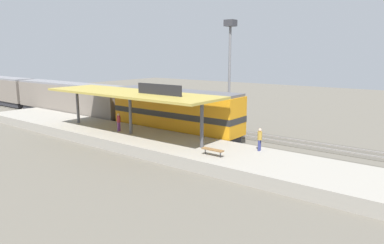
# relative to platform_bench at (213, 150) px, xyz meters

# --- Properties ---
(ground_plane) EXTENTS (120.00, 120.00, 0.00)m
(ground_plane) POSITION_rel_platform_bench_xyz_m (8.00, 9.98, -1.34)
(ground_plane) COLOR #5B564C
(track_near) EXTENTS (3.20, 110.00, 0.16)m
(track_near) POSITION_rel_platform_bench_xyz_m (6.00, 9.98, -1.31)
(track_near) COLOR #4E4941
(track_near) RESTS_ON ground
(track_far) EXTENTS (3.20, 110.00, 0.16)m
(track_far) POSITION_rel_platform_bench_xyz_m (10.60, 9.98, -1.31)
(track_far) COLOR #4E4941
(track_far) RESTS_ON ground
(platform) EXTENTS (6.00, 44.00, 0.90)m
(platform) POSITION_rel_platform_bench_xyz_m (1.40, 9.98, -0.89)
(platform) COLOR gray
(platform) RESTS_ON ground
(station_canopy) EXTENTS (5.20, 18.00, 4.70)m
(station_canopy) POSITION_rel_platform_bench_xyz_m (1.40, 9.88, 3.19)
(station_canopy) COLOR #47474C
(station_canopy) RESTS_ON platform
(platform_bench) EXTENTS (0.44, 1.70, 0.50)m
(platform_bench) POSITION_rel_platform_bench_xyz_m (0.00, 0.00, 0.00)
(platform_bench) COLOR #333338
(platform_bench) RESTS_ON platform
(locomotive) EXTENTS (2.93, 14.43, 4.44)m
(locomotive) POSITION_rel_platform_bench_xyz_m (6.00, 8.59, 1.07)
(locomotive) COLOR #28282D
(locomotive) RESTS_ON track_near
(passenger_carriage_front) EXTENTS (2.90, 20.00, 4.24)m
(passenger_carriage_front) POSITION_rel_platform_bench_xyz_m (6.00, 26.59, 0.97)
(passenger_carriage_front) COLOR #28282D
(passenger_carriage_front) RESTS_ON track_near
(freight_car) EXTENTS (2.80, 12.00, 3.54)m
(freight_car) POSITION_rel_platform_bench_xyz_m (10.60, 12.73, 0.63)
(freight_car) COLOR #28282D
(freight_car) RESTS_ON track_far
(light_mast) EXTENTS (1.10, 1.10, 11.70)m
(light_mast) POSITION_rel_platform_bench_xyz_m (13.80, 7.14, 7.05)
(light_mast) COLOR slate
(light_mast) RESTS_ON ground
(person_waiting) EXTENTS (0.34, 0.34, 1.71)m
(person_waiting) POSITION_rel_platform_bench_xyz_m (1.34, 11.54, 0.51)
(person_waiting) COLOR #663375
(person_waiting) RESTS_ON platform
(person_walking) EXTENTS (0.34, 0.34, 1.71)m
(person_walking) POSITION_rel_platform_bench_xyz_m (3.25, -2.03, 0.51)
(person_walking) COLOR navy
(person_walking) RESTS_ON platform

